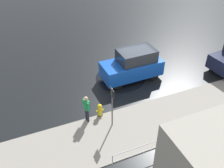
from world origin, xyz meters
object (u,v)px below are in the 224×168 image
Objects in this scene: fire_hydrant at (100,110)px; moving_hatchback at (133,65)px; pedestrian at (87,107)px; sign_post at (112,102)px.

moving_hatchback is at bearing -141.61° from fire_hydrant.
sign_post reaches higher than pedestrian.
pedestrian is (0.75, 0.09, 0.56)m from fire_hydrant.
sign_post reaches higher than fire_hydrant.
moving_hatchback is 4.90× the size of fire_hydrant.
fire_hydrant is 0.94m from pedestrian.
pedestrian is 1.50m from sign_post.
moving_hatchback is 4.21m from fire_hydrant.
fire_hydrant is 0.33× the size of sign_post.
pedestrian reaches higher than fire_hydrant.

